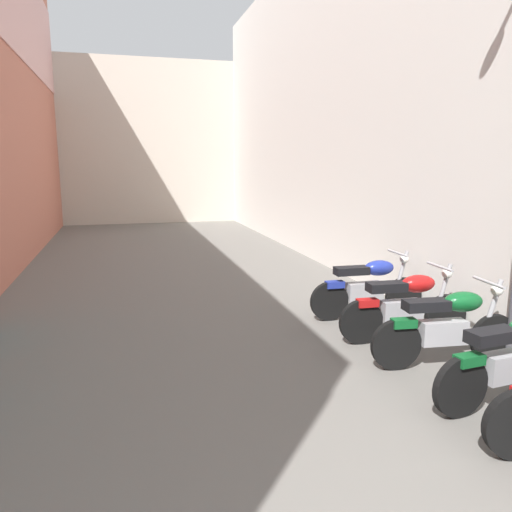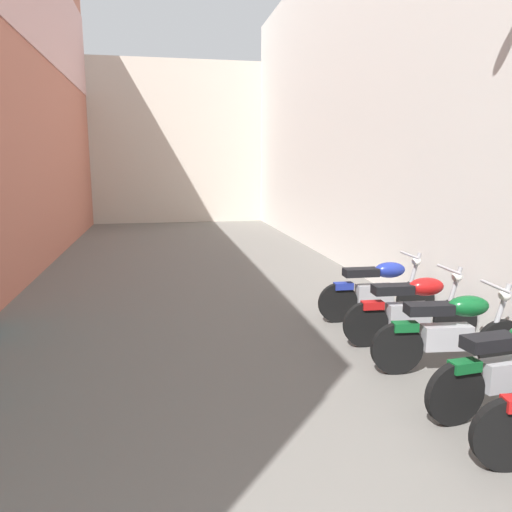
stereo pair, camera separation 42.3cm
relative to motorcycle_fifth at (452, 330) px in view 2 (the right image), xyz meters
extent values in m
plane|color=#66635E|center=(-2.44, 3.00, -0.50)|extent=(36.93, 36.93, 0.00)
cube|color=silver|center=(1.14, 5.00, 3.32)|extent=(0.40, 20.93, 7.64)
cube|color=beige|center=(-2.44, 16.46, 2.68)|extent=(9.77, 2.00, 6.36)
cylinder|color=black|center=(-0.63, -1.78, -0.20)|extent=(0.61, 0.16, 0.60)
cylinder|color=black|center=(-0.63, -1.07, -0.20)|extent=(0.61, 0.14, 0.60)
cube|color=#9E9EA3|center=(-0.06, -1.02, -0.08)|extent=(0.58, 0.26, 0.28)
cube|color=black|center=(-0.29, -1.04, 0.26)|extent=(0.54, 0.27, 0.12)
cube|color=#0F5123|center=(-0.55, -1.07, 0.06)|extent=(0.29, 0.17, 0.10)
cylinder|color=black|center=(0.61, -0.06, -0.20)|extent=(0.61, 0.14, 0.60)
cylinder|color=black|center=(-0.63, 0.06, -0.20)|extent=(0.61, 0.14, 0.60)
cube|color=#9E9EA3|center=(-0.06, 0.01, -0.08)|extent=(0.58, 0.26, 0.28)
ellipsoid|color=#0F5123|center=(0.17, -0.02, 0.28)|extent=(0.50, 0.31, 0.24)
cube|color=black|center=(-0.29, 0.03, 0.26)|extent=(0.54, 0.27, 0.12)
cylinder|color=#9E9EA3|center=(0.54, -0.06, 0.15)|extent=(0.25, 0.08, 0.77)
cylinder|color=#9E9EA3|center=(0.47, -0.05, 0.50)|extent=(0.09, 0.58, 0.04)
sphere|color=silver|center=(0.59, -0.06, 0.40)|extent=(0.14, 0.14, 0.14)
cube|color=#0F5123|center=(-0.55, 0.06, 0.06)|extent=(0.29, 0.17, 0.10)
cylinder|color=black|center=(0.61, 0.87, -0.20)|extent=(0.60, 0.11, 0.60)
cylinder|color=black|center=(-0.63, 0.93, -0.20)|extent=(0.60, 0.11, 0.60)
cube|color=#9E9EA3|center=(-0.06, 0.91, -0.08)|extent=(0.57, 0.23, 0.28)
ellipsoid|color=#AD1414|center=(0.17, 0.90, 0.28)|extent=(0.49, 0.28, 0.24)
cube|color=black|center=(-0.29, 0.92, 0.26)|extent=(0.53, 0.24, 0.12)
cylinder|color=#9E9EA3|center=(0.54, 0.88, 0.15)|extent=(0.25, 0.07, 0.77)
cylinder|color=#9E9EA3|center=(0.47, 0.88, 0.50)|extent=(0.06, 0.58, 0.04)
sphere|color=silver|center=(0.59, 0.88, 0.40)|extent=(0.14, 0.14, 0.14)
cube|color=#AD1414|center=(-0.55, 0.93, 0.06)|extent=(0.29, 0.15, 0.10)
cylinder|color=black|center=(0.61, 1.93, -0.20)|extent=(0.60, 0.10, 0.60)
cylinder|color=black|center=(-0.63, 1.97, -0.20)|extent=(0.60, 0.10, 0.60)
cube|color=#9E9EA3|center=(-0.06, 1.95, -0.08)|extent=(0.57, 0.22, 0.28)
ellipsoid|color=navy|center=(0.17, 1.95, 0.28)|extent=(0.49, 0.27, 0.24)
cube|color=black|center=(-0.29, 1.96, 0.26)|extent=(0.53, 0.24, 0.12)
cylinder|color=#9E9EA3|center=(0.54, 1.94, 0.15)|extent=(0.25, 0.07, 0.77)
cylinder|color=#9E9EA3|center=(0.47, 1.94, 0.50)|extent=(0.05, 0.58, 0.04)
sphere|color=silver|center=(0.59, 1.93, 0.40)|extent=(0.14, 0.14, 0.14)
cube|color=navy|center=(-0.55, 1.97, 0.06)|extent=(0.28, 0.15, 0.10)
camera|label=1|loc=(-3.63, -4.75, 1.87)|focal=34.69mm
camera|label=2|loc=(-3.22, -4.85, 1.87)|focal=34.69mm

